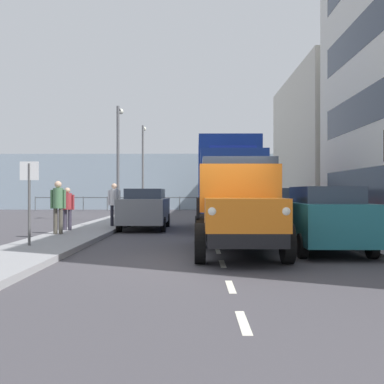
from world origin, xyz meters
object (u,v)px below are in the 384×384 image
at_px(car_navy_kerbside_3, 253,204).
at_px(car_grey_oppositeside_0, 145,208).
at_px(car_teal_kerbside_near, 324,218).
at_px(car_red_kerbside_2, 266,206).
at_px(street_sign, 29,188).
at_px(lorry_cargo_blue, 228,180).
at_px(lamp_post_far, 143,160).
at_px(pedestrian_couple_a, 67,205).
at_px(car_white_kerbside_1, 288,211).
at_px(pedestrian_by_lamp, 58,203).
at_px(pedestrian_strolling, 114,201).
at_px(truck_vintage_orange, 239,208).
at_px(lamp_post_promenade, 118,151).

height_order(car_navy_kerbside_3, car_grey_oppositeside_0, same).
bearing_deg(car_navy_kerbside_3, car_teal_kerbside_near, 90.00).
xyz_separation_m(car_red_kerbside_2, car_grey_oppositeside_0, (5.54, 2.81, 0.00)).
bearing_deg(car_teal_kerbside_near, car_grey_oppositeside_0, -54.81).
bearing_deg(street_sign, car_red_kerbside_2, -126.73).
xyz_separation_m(lorry_cargo_blue, lamp_post_far, (5.47, -16.48, 1.97)).
bearing_deg(pedestrian_couple_a, car_white_kerbside_1, 176.73).
relative_size(car_navy_kerbside_3, lamp_post_far, 0.61).
bearing_deg(pedestrian_by_lamp, pedestrian_strolling, -107.61).
xyz_separation_m(car_teal_kerbside_near, car_white_kerbside_1, (0.00, -4.95, -0.00)).
bearing_deg(pedestrian_by_lamp, lamp_post_far, -91.62).
distance_m(car_navy_kerbside_3, car_grey_oppositeside_0, 9.76).
bearing_deg(pedestrian_by_lamp, truck_vintage_orange, 142.28).
relative_size(truck_vintage_orange, car_white_kerbside_1, 1.42).
height_order(truck_vintage_orange, car_grey_oppositeside_0, truck_vintage_orange).
xyz_separation_m(truck_vintage_orange, pedestrian_strolling, (4.52, -8.39, 0.04)).
height_order(car_navy_kerbside_3, lamp_post_promenade, lamp_post_promenade).
relative_size(car_red_kerbside_2, car_grey_oppositeside_0, 0.87).
height_order(car_red_kerbside_2, lamp_post_promenade, lamp_post_promenade).
bearing_deg(car_grey_oppositeside_0, lorry_cargo_blue, -176.74).
xyz_separation_m(truck_vintage_orange, pedestrian_by_lamp, (5.77, -4.46, 0.04)).
bearing_deg(lamp_post_far, truck_vintage_orange, 101.56).
relative_size(car_white_kerbside_1, car_red_kerbside_2, 0.99).
bearing_deg(car_navy_kerbside_3, lamp_post_far, -49.17).
xyz_separation_m(lamp_post_promenade, lamp_post_far, (-0.14, -10.87, 0.23)).
bearing_deg(car_teal_kerbside_near, truck_vintage_orange, 18.50).
xyz_separation_m(car_red_kerbside_2, car_navy_kerbside_3, (0.00, -5.22, 0.00)).
relative_size(car_white_kerbside_1, street_sign, 1.77).
bearing_deg(lorry_cargo_blue, pedestrian_strolling, 5.21).
distance_m(pedestrian_strolling, lamp_post_far, 17.17).
height_order(pedestrian_strolling, lamp_post_far, lamp_post_far).
bearing_deg(car_grey_oppositeside_0, pedestrian_couple_a, 42.42).
bearing_deg(car_red_kerbside_2, car_navy_kerbside_3, -90.00).
xyz_separation_m(lorry_cargo_blue, street_sign, (5.82, 7.88, -0.39)).
bearing_deg(lamp_post_far, car_teal_kerbside_near, 106.94).
bearing_deg(car_grey_oppositeside_0, truck_vintage_orange, 110.61).
relative_size(car_red_kerbside_2, pedestrian_by_lamp, 2.21).
xyz_separation_m(car_red_kerbside_2, pedestrian_strolling, (6.82, 3.05, 0.32)).
distance_m(pedestrian_strolling, lamp_post_promenade, 6.63).
distance_m(car_white_kerbside_1, lamp_post_far, 21.20).
bearing_deg(pedestrian_couple_a, car_teal_kerbside_near, 146.57).
bearing_deg(pedestrian_by_lamp, street_sign, 93.77).
bearing_deg(lamp_post_promenade, car_navy_kerbside_3, -163.71).
bearing_deg(lamp_post_far, lamp_post_promenade, 89.27).
xyz_separation_m(truck_vintage_orange, lorry_cargo_blue, (-0.29, -8.82, 0.90)).
distance_m(truck_vintage_orange, street_sign, 5.64).
height_order(truck_vintage_orange, car_white_kerbside_1, truck_vintage_orange).
distance_m(truck_vintage_orange, car_white_kerbside_1, 6.17).
height_order(car_red_kerbside_2, car_grey_oppositeside_0, same).
height_order(car_white_kerbside_1, car_grey_oppositeside_0, same).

